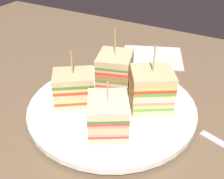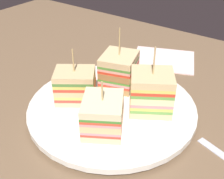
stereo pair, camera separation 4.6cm
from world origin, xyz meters
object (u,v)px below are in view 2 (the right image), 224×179
plate (112,108)px  sandwich_wedge_3 (103,115)px  sandwich_wedge_2 (76,86)px  sandwich_wedge_1 (119,70)px  sandwich_wedge_0 (151,92)px  napkin (163,59)px

plate → sandwich_wedge_3: size_ratio=3.29×
plate → sandwich_wedge_2: size_ratio=2.96×
sandwich_wedge_1 → sandwich_wedge_3: (-5.13, 11.52, -0.43)cm
sandwich_wedge_3 → sandwich_wedge_0: bearing=-51.9°
sandwich_wedge_0 → napkin: sandwich_wedge_0 is taller
plate → sandwich_wedge_1: 7.35cm
plate → sandwich_wedge_1: size_ratio=2.53×
sandwich_wedge_3 → napkin: sandwich_wedge_3 is taller
sandwich_wedge_3 → napkin: (4.50, -28.76, -4.19)cm
sandwich_wedge_0 → sandwich_wedge_1: (8.33, -3.10, -0.24)cm
sandwich_wedge_2 → sandwich_wedge_1: bearing=33.1°
napkin → sandwich_wedge_0: bearing=110.7°
plate → napkin: plate is taller
plate → sandwich_wedge_3: sandwich_wedge_3 is taller
napkin → sandwich_wedge_3: bearing=98.9°
sandwich_wedge_2 → napkin: size_ratio=0.69×
sandwich_wedge_2 → napkin: sandwich_wedge_2 is taller
sandwich_wedge_2 → sandwich_wedge_3: (-8.37, 3.41, -0.13)cm
sandwich_wedge_3 → sandwich_wedge_1: bearing=-7.0°
sandwich_wedge_2 → sandwich_wedge_3: bearing=-57.2°
plate → sandwich_wedge_0: size_ratio=2.53×
sandwich_wedge_1 → napkin: 17.87cm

